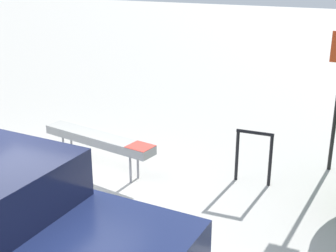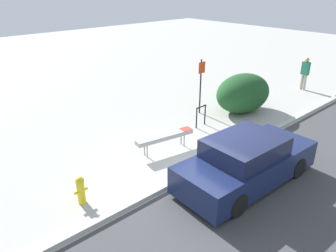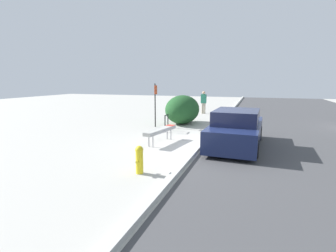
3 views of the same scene
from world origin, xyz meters
The scene contains 9 objects.
ground_plane centered at (0.00, 0.00, 0.00)m, with size 60.00×60.00×0.00m, color #ADAAA3.
curb centered at (0.00, 0.00, 0.07)m, with size 60.00×0.20×0.13m.
bench centered at (0.11, 1.63, 0.51)m, with size 2.07×0.68×0.59m.
bike_rack centered at (2.45, 2.19, 0.50)m, with size 0.55×0.07×0.83m.
sign_post centered at (3.45, 3.16, 1.38)m, with size 0.36×0.08×2.30m.
fire_hydrant centered at (-3.31, 0.96, 0.41)m, with size 0.36×0.22×0.77m.
shrub_hedge centered at (4.95, 2.09, 0.81)m, with size 2.69×1.88×1.63m.
pedestrian centered at (9.80, 1.82, 0.89)m, with size 0.26×0.40×1.66m.
parked_car_near centered at (0.54, -1.25, 0.64)m, with size 4.36×1.90×1.40m.
Camera 2 is at (-6.27, -5.57, 5.21)m, focal length 35.00 mm.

